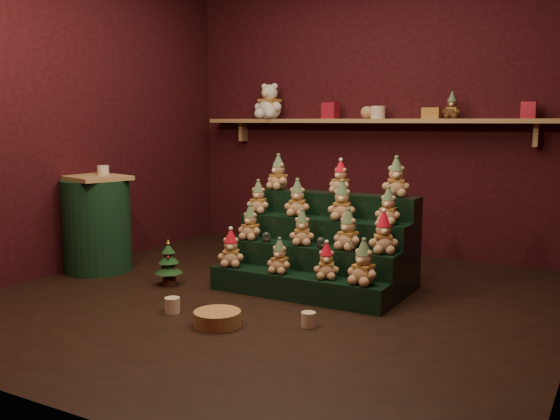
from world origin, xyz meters
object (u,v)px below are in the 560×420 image
Objects in this scene: snow_globe_b at (321,243)px; side_table at (97,224)px; snow_globe_a at (266,237)px; mug_left at (172,305)px; white_bear at (270,97)px; brown_bear at (452,106)px; riser_tier_front at (296,287)px; mug_right at (308,319)px; wicker_basket at (217,318)px; mini_christmas_tree at (169,263)px; snow_globe_c at (352,246)px.

side_table is at bearing -172.93° from snow_globe_b.
snow_globe_a reaches higher than mug_left.
white_bear is 1.90m from brown_bear.
snow_globe_a is at bearing 180.00° from snow_globe_b.
side_table is at bearing -150.38° from brown_bear.
mug_left is 0.23× the size of white_bear.
riser_tier_front is 0.64m from mug_right.
mug_right is (0.25, -0.68, -0.36)m from snow_globe_b.
snow_globe_a is 0.89× the size of mug_right.
mug_left is at bearing -128.31° from snow_globe_b.
snow_globe_b is 2.06m from side_table.
riser_tier_front reaches higher than wicker_basket.
snow_globe_b reaches higher than snow_globe_a.
snow_globe_a is 0.98m from mug_left.
riser_tier_front is 16.73× the size of snow_globe_a.
mug_right is (1.43, -0.36, -0.13)m from mini_christmas_tree.
snow_globe_b is 0.29× the size of wicker_basket.
mug_right is at bearing -102.84° from brown_bear.
snow_globe_c is (0.72, 0.00, -0.00)m from snow_globe_a.
snow_globe_b is 0.39× the size of brown_bear.
wicker_basket is 0.66× the size of white_bear.
mug_left is at bearing -104.20° from snow_globe_a.
snow_globe_c is at bearing -38.80° from white_bear.
white_bear is (-1.25, 1.73, 1.46)m from riser_tier_front.
mini_christmas_tree is 1.48m from mug_right.
snow_globe_a is 0.37× the size of brown_bear.
mug_left reaches higher than wicker_basket.
mug_left is at bearing -48.64° from mini_christmas_tree.
white_bear is (-0.18, 1.89, 1.37)m from mini_christmas_tree.
brown_bear is at bearing 79.92° from snow_globe_c.
snow_globe_b is at bearing 109.82° from mug_right.
side_table is at bearing 158.39° from wicker_basket.
snow_globe_b is 0.92× the size of mug_right.
snow_globe_c is at bearing 0.00° from snow_globe_a.
side_table reaches higher than mug_left.
snow_globe_a is at bearing 155.57° from riser_tier_front.
riser_tier_front is at bearing -48.87° from white_bear.
white_bear is at bearing 174.29° from brown_bear.
mini_christmas_tree is (0.85, -0.07, -0.23)m from side_table.
snow_globe_a is 0.72m from snow_globe_c.
snow_globe_a is 1.05m from mug_right.
snow_globe_c is at bearing 22.01° from side_table.
mug_right is (0.37, -0.52, -0.04)m from riser_tier_front.
mug_right is 3.15m from white_bear.
mini_christmas_tree is at bearing 145.59° from wicker_basket.
brown_bear reaches higher than wicker_basket.
side_table is at bearing -173.69° from snow_globe_c.
snow_globe_b is 0.10× the size of side_table.
wicker_basket is at bearing -77.98° from snow_globe_a.
snow_globe_a is 1.04m from wicker_basket.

